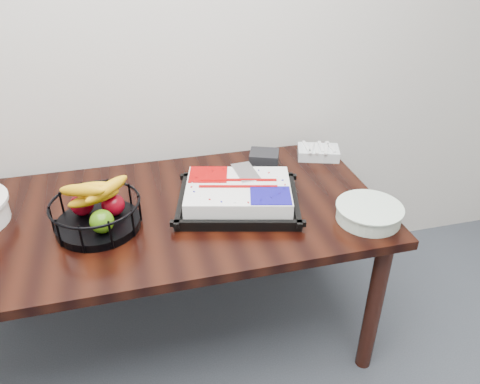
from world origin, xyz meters
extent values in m
plane|color=silver|center=(0.00, 2.50, 1.35)|extent=(5.00, 0.00, 5.00)
cube|color=black|center=(0.00, 2.00, 0.73)|extent=(1.80, 0.90, 0.04)
cylinder|color=black|center=(0.82, 1.63, 0.35)|extent=(0.07, 0.07, 0.71)
cylinder|color=black|center=(0.82, 2.37, 0.35)|extent=(0.07, 0.07, 0.71)
cube|color=black|center=(0.31, 1.96, 0.76)|extent=(0.57, 0.49, 0.02)
cube|color=white|center=(0.31, 1.96, 0.81)|extent=(0.49, 0.41, 0.07)
cube|color=#9A0303|center=(0.18, 2.05, 0.85)|extent=(0.19, 0.17, 0.00)
cube|color=#100B7C|center=(0.43, 1.88, 0.85)|extent=(0.19, 0.17, 0.00)
cube|color=silver|center=(0.34, 2.07, 0.85)|extent=(0.10, 0.18, 0.00)
cylinder|color=black|center=(-0.26, 1.94, 0.77)|extent=(0.32, 0.32, 0.03)
torus|color=black|center=(-0.26, 1.94, 0.86)|extent=(0.34, 0.34, 0.01)
cylinder|color=white|center=(0.78, 1.73, 0.78)|extent=(0.25, 0.25, 0.06)
cylinder|color=white|center=(0.78, 1.73, 0.81)|extent=(0.26, 0.26, 0.01)
cube|color=silver|center=(0.80, 2.29, 0.77)|extent=(0.23, 0.19, 0.05)
cube|color=black|center=(0.50, 2.23, 0.80)|extent=(0.16, 0.15, 0.09)
camera|label=1|loc=(-0.09, 0.36, 1.81)|focal=35.00mm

